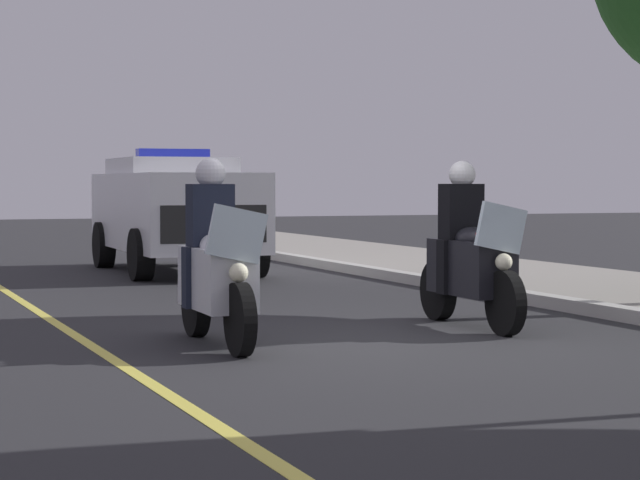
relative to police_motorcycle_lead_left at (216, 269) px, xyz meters
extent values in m
plane|color=#28282B|center=(0.35, 1.42, -0.70)|extent=(80.00, 80.00, 0.00)
cube|color=#E0D14C|center=(0.35, -1.07, -0.70)|extent=(48.00, 0.12, 0.01)
cylinder|color=black|center=(0.76, -0.02, -0.38)|extent=(0.64, 0.13, 0.64)
cylinder|color=black|center=(-0.74, 0.02, -0.38)|extent=(0.64, 0.15, 0.64)
cube|color=silver|center=(0.03, 0.00, -0.08)|extent=(1.21, 0.47, 0.56)
ellipsoid|color=silver|center=(0.08, 0.00, 0.22)|extent=(0.57, 0.33, 0.24)
cube|color=silver|center=(0.66, -0.01, 0.35)|extent=(0.07, 0.56, 0.53)
sphere|color=#F9F4CC|center=(0.72, -0.02, 0.02)|extent=(0.17, 0.17, 0.17)
sphere|color=red|center=(0.53, -0.17, 0.28)|extent=(0.09, 0.09, 0.09)
sphere|color=#1933F2|center=(0.54, 0.15, 0.28)|extent=(0.09, 0.09, 0.09)
cube|color=black|center=(-0.20, 0.00, 0.48)|extent=(0.29, 0.41, 0.60)
cube|color=black|center=(-0.13, 0.20, -0.08)|extent=(0.18, 0.14, 0.56)
cube|color=black|center=(-0.14, -0.20, -0.08)|extent=(0.18, 0.14, 0.56)
sphere|color=silver|center=(-0.18, 0.00, 0.88)|extent=(0.28, 0.28, 0.28)
cylinder|color=black|center=(0.36, 2.82, -0.38)|extent=(0.64, 0.13, 0.64)
cylinder|color=black|center=(-1.14, 2.86, -0.38)|extent=(0.64, 0.15, 0.64)
cube|color=black|center=(-0.37, 2.84, -0.08)|extent=(1.21, 0.47, 0.56)
ellipsoid|color=black|center=(-0.32, 2.84, 0.22)|extent=(0.57, 0.33, 0.24)
cube|color=silver|center=(0.26, 2.82, 0.35)|extent=(0.07, 0.56, 0.53)
sphere|color=#F9F4CC|center=(0.32, 2.82, 0.02)|extent=(0.17, 0.17, 0.17)
sphere|color=red|center=(0.12, 2.67, 0.28)|extent=(0.09, 0.09, 0.09)
sphere|color=#1933F2|center=(0.13, 2.99, 0.28)|extent=(0.09, 0.09, 0.09)
cube|color=black|center=(-0.60, 2.84, 0.48)|extent=(0.29, 0.41, 0.60)
cube|color=black|center=(-0.54, 3.04, -0.08)|extent=(0.18, 0.14, 0.56)
cube|color=black|center=(-0.55, 2.64, -0.08)|extent=(0.18, 0.14, 0.56)
sphere|color=white|center=(-0.58, 2.84, 0.88)|extent=(0.28, 0.28, 0.28)
cube|color=silver|center=(-9.04, 2.01, 0.32)|extent=(4.94, 2.01, 1.24)
cube|color=silver|center=(-9.34, 2.01, 1.02)|extent=(2.44, 1.80, 0.36)
cube|color=#2633D8|center=(-9.14, 2.01, 1.28)|extent=(0.31, 1.21, 0.14)
cube|color=black|center=(-6.65, 1.95, 0.18)|extent=(0.16, 1.62, 0.56)
cylinder|color=black|center=(-7.48, 2.87, -0.30)|extent=(0.81, 0.30, 0.80)
cylinder|color=black|center=(-7.52, 1.07, -0.30)|extent=(0.81, 0.30, 0.80)
cylinder|color=black|center=(-10.57, 2.94, -0.30)|extent=(0.81, 0.30, 0.80)
cylinder|color=black|center=(-10.61, 1.14, -0.30)|extent=(0.81, 0.30, 0.80)
camera|label=1|loc=(10.75, -3.23, 0.80)|focal=68.94mm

